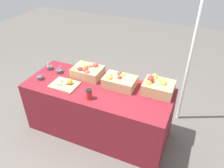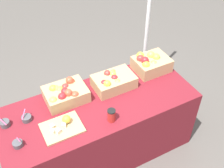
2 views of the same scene
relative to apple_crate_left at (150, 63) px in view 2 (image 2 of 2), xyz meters
The scene contains 11 objects.
ground_plane 1.11m from the apple_crate_left, 164.44° to the right, with size 10.00×10.00×0.00m, color #56514C.
table 0.87m from the apple_crate_left, 164.44° to the right, with size 1.90×0.76×0.74m, color maroon.
apple_crate_left is the anchor object (origin of this frame).
apple_crate_middle 0.48m from the apple_crate_left, behind, with size 0.40×0.27×0.17m.
apple_crate_right 0.96m from the apple_crate_left, behind, with size 0.39×0.29×0.18m.
cutting_board_front 1.16m from the apple_crate_left, 163.89° to the right, with size 0.34×0.26×0.09m.
sample_bowl_near 1.55m from the apple_crate_left, behind, with size 0.08×0.09×0.11m.
sample_bowl_mid 1.54m from the apple_crate_left, 167.61° to the right, with size 0.08×0.09×0.09m.
sample_bowl_far 1.37m from the apple_crate_left, behind, with size 0.09×0.09×0.10m.
coffee_cup 0.83m from the apple_crate_left, 147.72° to the right, with size 0.07×0.07×0.12m.
tent_pole 0.62m from the apple_crate_left, 61.05° to the left, with size 0.04×0.04×2.09m, color white.
Camera 2 is at (-0.76, -1.72, 2.65)m, focal length 45.40 mm.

